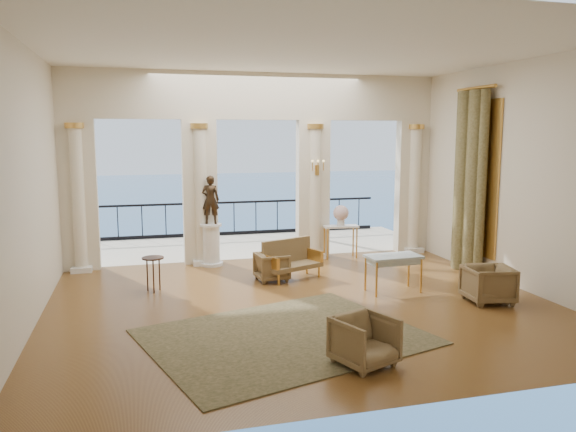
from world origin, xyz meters
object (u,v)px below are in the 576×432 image
object	(u,v)px
armchair_d	(272,265)
pedestal	(211,245)
statue	(210,200)
armchair_c	(491,282)
armchair_b	(486,283)
game_table	(394,259)
console_table	(341,231)
settee	(291,259)
armchair_a	(365,339)
side_table	(153,262)

from	to	relation	value
armchair_d	pedestal	world-z (taller)	pedestal
pedestal	statue	distance (m)	1.08
armchair_c	statue	size ratio (longest dim) A/B	0.67
armchair_b	pedestal	distance (m)	6.17
game_table	console_table	distance (m)	3.11
game_table	pedestal	distance (m)	4.45
settee	game_table	size ratio (longest dim) A/B	1.27
settee	armchair_c	bearing A→B (deg)	-62.99
armchair_a	console_table	xyz separation A→B (m)	(1.98, 6.27, 0.31)
armchair_c	settee	distance (m)	4.05
side_table	armchair_a	bearing A→B (deg)	-59.16
settee	game_table	xyz separation A→B (m)	(1.67, -1.50, 0.23)
armchair_b	side_table	bearing A→B (deg)	162.82
game_table	statue	distance (m)	4.54
armchair_b	side_table	world-z (taller)	armchair_b
settee	console_table	bearing A→B (deg)	20.33
armchair_c	armchair_d	distance (m)	4.34
armchair_b	armchair_d	distance (m)	4.26
pedestal	console_table	size ratio (longest dim) A/B	1.11
armchair_a	settee	xyz separation A→B (m)	(0.26, 4.67, 0.04)
settee	console_table	size ratio (longest dim) A/B	1.54
settee	side_table	distance (m)	2.89
armchair_c	console_table	xyz separation A→B (m)	(-1.35, 4.23, 0.30)
game_table	pedestal	bearing A→B (deg)	132.47
armchair_c	armchair_d	xyz separation A→B (m)	(-3.51, 2.55, -0.05)
side_table	armchair_c	bearing A→B (deg)	-21.44
armchair_c	side_table	distance (m)	6.39
armchair_b	armchair_d	xyz separation A→B (m)	(-3.44, 2.51, -0.04)
armchair_d	pedestal	size ratio (longest dim) A/B	0.66
settee	game_table	distance (m)	2.26
statue	side_table	world-z (taller)	statue
armchair_a	console_table	world-z (taller)	console_table
armchair_b	pedestal	world-z (taller)	pedestal
armchair_c	statue	xyz separation A→B (m)	(-4.56, 4.26, 1.18)
armchair_b	statue	world-z (taller)	statue
armchair_b	console_table	xyz separation A→B (m)	(-1.29, 4.19, 0.31)
armchair_b	armchair_c	size ratio (longest dim) A/B	0.98
game_table	side_table	bearing A→B (deg)	162.37
armchair_a	armchair_b	world-z (taller)	armchair_a
armchair_c	statue	bearing A→B (deg)	-120.52
game_table	armchair_c	bearing A→B (deg)	-41.24
armchair_a	pedestal	world-z (taller)	pedestal
statue	armchair_a	bearing A→B (deg)	115.26
armchair_a	armchair_b	xyz separation A→B (m)	(3.27, 2.08, -0.00)
armchair_d	side_table	xyz separation A→B (m)	(-2.44, -0.22, 0.26)
armchair_c	statue	world-z (taller)	statue
console_table	game_table	bearing A→B (deg)	-85.17
console_table	statue	bearing A→B (deg)	-174.72
armchair_a	statue	distance (m)	6.53
armchair_d	statue	size ratio (longest dim) A/B	0.58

